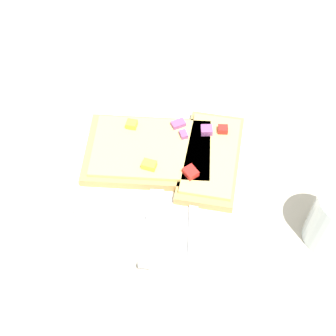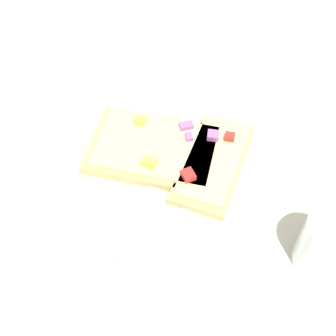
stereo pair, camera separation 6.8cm
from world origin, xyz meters
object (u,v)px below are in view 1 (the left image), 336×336
Objects in this scene: fork at (194,182)px; plate at (168,174)px; knife at (153,214)px; pizza_slice_corner at (211,157)px; pizza_slice_main at (152,151)px.

plate is at bearing 65.34° from fork.
fork is 0.08m from knife.
fork is 1.20× the size of pizza_slice_corner.
fork is at bearing -39.71° from plate.
pizza_slice_main reaches higher than fork.
fork is 1.21× the size of knife.
plate is at bearing -8.36° from knife.
plate is 1.32× the size of fork.
plate is 1.32× the size of pizza_slice_main.
knife reaches higher than fork.
knife is at bearing 148.59° from pizza_slice_corner.
pizza_slice_corner is (0.08, -0.03, 0.00)m from pizza_slice_main.
plate is 0.04m from pizza_slice_main.
pizza_slice_main is at bearing 53.19° from fork.
knife is at bearing -117.43° from plate.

